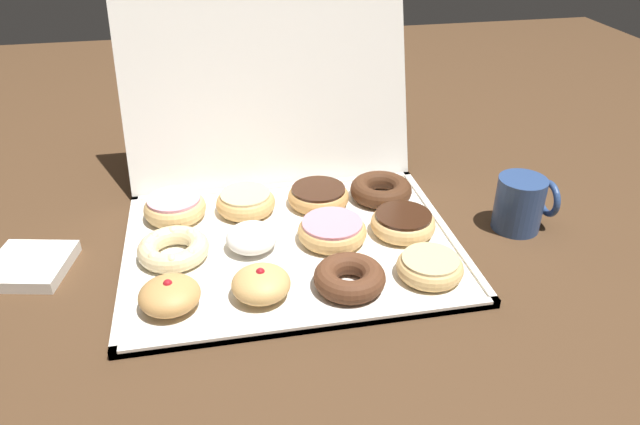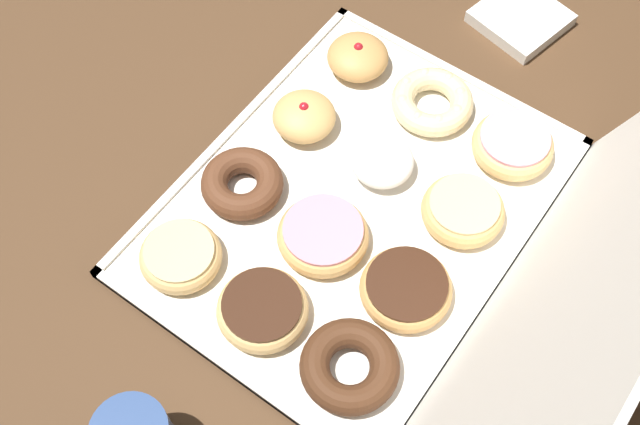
# 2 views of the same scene
# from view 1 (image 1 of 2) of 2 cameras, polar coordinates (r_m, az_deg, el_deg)

# --- Properties ---
(ground_plane) EXTENTS (3.00, 3.00, 0.00)m
(ground_plane) POSITION_cam_1_polar(r_m,az_deg,el_deg) (1.03, -2.70, -3.53)
(ground_plane) COLOR #4C331E
(donut_box) EXTENTS (0.56, 0.43, 0.01)m
(donut_box) POSITION_cam_1_polar(r_m,az_deg,el_deg) (1.02, -2.71, -3.29)
(donut_box) COLOR silver
(donut_box) RESTS_ON ground
(box_lid_open) EXTENTS (0.56, 0.15, 0.42)m
(box_lid_open) POSITION_cam_1_polar(r_m,az_deg,el_deg) (1.20, -5.13, 12.73)
(box_lid_open) COLOR silver
(box_lid_open) RESTS_ON ground
(jelly_filled_donut_0) EXTENTS (0.09, 0.09, 0.05)m
(jelly_filled_donut_0) POSITION_cam_1_polar(r_m,az_deg,el_deg) (0.90, -14.24, -7.69)
(jelly_filled_donut_0) COLOR tan
(jelly_filled_donut_0) RESTS_ON donut_box
(jelly_filled_donut_1) EXTENTS (0.09, 0.09, 0.05)m
(jelly_filled_donut_1) POSITION_cam_1_polar(r_m,az_deg,el_deg) (0.90, -5.68, -6.82)
(jelly_filled_donut_1) COLOR tan
(jelly_filled_donut_1) RESTS_ON donut_box
(chocolate_cake_ring_donut_2) EXTENTS (0.11, 0.11, 0.04)m
(chocolate_cake_ring_donut_2) POSITION_cam_1_polar(r_m,az_deg,el_deg) (0.91, 2.85, -6.26)
(chocolate_cake_ring_donut_2) COLOR #59331E
(chocolate_cake_ring_donut_2) RESTS_ON donut_box
(glazed_ring_donut_3) EXTENTS (0.11, 0.11, 0.03)m
(glazed_ring_donut_3) POSITION_cam_1_polar(r_m,az_deg,el_deg) (0.95, 10.50, -5.12)
(glazed_ring_donut_3) COLOR #E5B770
(glazed_ring_donut_3) RESTS_ON donut_box
(cruller_donut_4) EXTENTS (0.12, 0.12, 0.03)m
(cruller_donut_4) POSITION_cam_1_polar(r_m,az_deg,el_deg) (1.01, -13.91, -3.44)
(cruller_donut_4) COLOR beige
(cruller_donut_4) RESTS_ON donut_box
(powdered_filled_donut_5) EXTENTS (0.09, 0.09, 0.04)m
(powdered_filled_donut_5) POSITION_cam_1_polar(r_m,az_deg,el_deg) (1.00, -6.56, -2.55)
(powdered_filled_donut_5) COLOR white
(powdered_filled_donut_5) RESTS_ON donut_box
(pink_frosted_donut_6) EXTENTS (0.12, 0.12, 0.04)m
(pink_frosted_donut_6) POSITION_cam_1_polar(r_m,az_deg,el_deg) (1.02, 1.16, -1.71)
(pink_frosted_donut_6) COLOR tan
(pink_frosted_donut_6) RESTS_ON donut_box
(chocolate_frosted_donut_7) EXTENTS (0.11, 0.11, 0.04)m
(chocolate_frosted_donut_7) POSITION_cam_1_polar(r_m,az_deg,el_deg) (1.05, 8.05, -1.13)
(chocolate_frosted_donut_7) COLOR #E5B770
(chocolate_frosted_donut_7) RESTS_ON donut_box
(pink_frosted_donut_8) EXTENTS (0.11, 0.11, 0.04)m
(pink_frosted_donut_8) POSITION_cam_1_polar(r_m,az_deg,el_deg) (1.12, -13.76, 0.49)
(pink_frosted_donut_8) COLOR #E5B770
(pink_frosted_donut_8) RESTS_ON donut_box
(glazed_ring_donut_9) EXTENTS (0.11, 0.11, 0.04)m
(glazed_ring_donut_9) POSITION_cam_1_polar(r_m,az_deg,el_deg) (1.11, -7.15, 1.02)
(glazed_ring_donut_9) COLOR tan
(glazed_ring_donut_9) RESTS_ON donut_box
(chocolate_frosted_donut_10) EXTENTS (0.12, 0.12, 0.04)m
(chocolate_frosted_donut_10) POSITION_cam_1_polar(r_m,az_deg,el_deg) (1.13, -0.15, 1.64)
(chocolate_frosted_donut_10) COLOR tan
(chocolate_frosted_donut_10) RESTS_ON donut_box
(chocolate_cake_ring_donut_11) EXTENTS (0.12, 0.12, 0.04)m
(chocolate_cake_ring_donut_11) POSITION_cam_1_polar(r_m,az_deg,el_deg) (1.16, 5.87, 2.19)
(chocolate_cake_ring_donut_11) COLOR #472816
(chocolate_cake_ring_donut_11) RESTS_ON donut_box
(coffee_mug) EXTENTS (0.11, 0.09, 0.10)m
(coffee_mug) POSITION_cam_1_polar(r_m,az_deg,el_deg) (1.12, 18.75, 0.91)
(coffee_mug) COLOR navy
(coffee_mug) RESTS_ON ground
(napkin_stack) EXTENTS (0.15, 0.15, 0.02)m
(napkin_stack) POSITION_cam_1_polar(r_m,az_deg,el_deg) (1.08, -26.10, -4.59)
(napkin_stack) COLOR white
(napkin_stack) RESTS_ON ground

